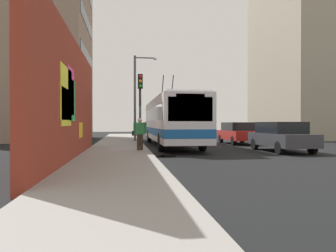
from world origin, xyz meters
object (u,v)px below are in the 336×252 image
(city_bus, at_px, (171,120))
(parked_car_dark_gray, at_px, (281,136))
(parked_car_red, at_px, (238,132))
(traffic_light, at_px, (140,98))
(street_lamp, at_px, (137,92))
(pedestrian_at_curb, at_px, (140,131))

(city_bus, xyz_separation_m, parked_car_dark_gray, (-4.91, -5.20, -0.91))
(parked_car_dark_gray, distance_m, parked_car_red, 6.46)
(parked_car_red, bearing_deg, traffic_light, 117.70)
(parked_car_red, bearing_deg, parked_car_dark_gray, 180.00)
(parked_car_red, relative_size, street_lamp, 0.67)
(traffic_light, bearing_deg, pedestrian_at_curb, 176.61)
(parked_car_dark_gray, bearing_deg, traffic_light, 70.50)
(parked_car_red, height_order, pedestrian_at_curb, pedestrian_at_curb)
(parked_car_dark_gray, bearing_deg, parked_car_red, -0.00)
(city_bus, xyz_separation_m, street_lamp, (4.01, 2.05, 2.21))
(city_bus, bearing_deg, parked_car_dark_gray, -133.37)
(parked_car_dark_gray, height_order, traffic_light, traffic_light)
(city_bus, relative_size, traffic_light, 2.98)
(pedestrian_at_curb, height_order, street_lamp, street_lamp)
(city_bus, xyz_separation_m, parked_car_red, (1.55, -5.20, -0.91))
(parked_car_dark_gray, distance_m, traffic_light, 8.09)
(parked_car_red, bearing_deg, street_lamp, 71.25)
(city_bus, height_order, street_lamp, street_lamp)
(city_bus, xyz_separation_m, traffic_light, (-2.31, 2.15, 1.25))
(traffic_light, xyz_separation_m, street_lamp, (6.32, -0.10, 0.96))
(traffic_light, bearing_deg, parked_car_red, -62.30)
(street_lamp, bearing_deg, pedestrian_at_curb, 178.42)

